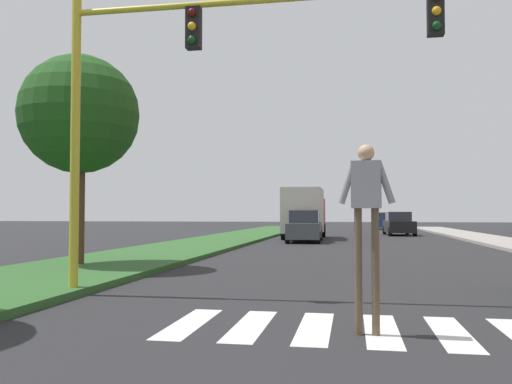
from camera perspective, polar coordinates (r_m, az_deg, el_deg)
name	(u,v)px	position (r m, az deg, el deg)	size (l,w,h in m)	color
ground_plane	(351,242)	(29.92, 9.97, -5.26)	(140.00, 140.00, 0.00)	#262628
crosswalk	(348,329)	(7.70, 9.68, -14.07)	(4.95, 2.20, 0.01)	silver
median_strip	(214,242)	(28.84, -4.42, -5.25)	(4.31, 64.00, 0.15)	#2D5B28
tree_mid	(79,115)	(16.42, -18.14, 7.72)	(3.40, 3.40, 5.97)	#4C3823
traffic_light_gantry	(190,69)	(10.57, -7.01, 12.81)	(8.11, 0.30, 6.00)	gold
pedestrian_performer	(366,207)	(7.23, 11.58, -1.60)	(0.75, 0.27, 2.49)	brown
sedan_midblock	(305,227)	(29.87, 5.17, -3.75)	(1.94, 4.46, 1.74)	#474C51
sedan_distant	(399,224)	(40.32, 14.83, -3.32)	(2.10, 4.49, 1.69)	black
sedan_far_horizon	(383,221)	(55.67, 13.31, -3.03)	(2.13, 4.48, 1.67)	navy
truck_box_delivery	(304,212)	(33.99, 5.12, -2.17)	(2.40, 6.20, 3.10)	maroon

